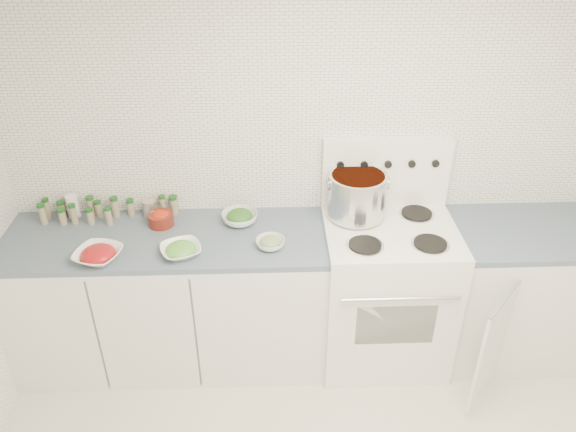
% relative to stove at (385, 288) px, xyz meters
% --- Properties ---
extents(room_walls, '(3.54, 3.04, 2.52)m').
position_rel_stove_xyz_m(room_walls, '(-0.48, -1.19, 1.06)').
color(room_walls, white).
rests_on(room_walls, ground).
extents(counter_left, '(1.85, 0.62, 0.90)m').
position_rel_stove_xyz_m(counter_left, '(-1.30, 0.00, -0.05)').
color(counter_left, white).
rests_on(counter_left, ground).
extents(stove, '(0.76, 0.70, 1.36)m').
position_rel_stove_xyz_m(stove, '(0.00, 0.00, 0.00)').
color(stove, white).
rests_on(stove, ground).
extents(counter_right, '(0.89, 0.93, 0.90)m').
position_rel_stove_xyz_m(counter_right, '(0.82, -0.00, -0.05)').
color(counter_right, white).
rests_on(counter_right, ground).
extents(stock_pot, '(0.36, 0.34, 0.26)m').
position_rel_stove_xyz_m(stock_pot, '(-0.19, 0.14, 0.59)').
color(stock_pot, silver).
rests_on(stock_pot, stove).
extents(bowl_tomato, '(0.30, 0.30, 0.08)m').
position_rel_stove_xyz_m(bowl_tomato, '(-1.62, -0.20, 0.44)').
color(bowl_tomato, white).
rests_on(bowl_tomato, counter_left).
extents(bowl_snowpea, '(0.28, 0.28, 0.07)m').
position_rel_stove_xyz_m(bowl_snowpea, '(-1.18, -0.17, 0.43)').
color(bowl_snowpea, white).
rests_on(bowl_snowpea, counter_left).
extents(bowl_broccoli, '(0.25, 0.25, 0.09)m').
position_rel_stove_xyz_m(bowl_broccoli, '(-0.87, 0.14, 0.44)').
color(bowl_broccoli, white).
rests_on(bowl_broccoli, counter_left).
extents(bowl_zucchini, '(0.18, 0.18, 0.07)m').
position_rel_stove_xyz_m(bowl_zucchini, '(-0.70, -0.12, 0.43)').
color(bowl_zucchini, white).
rests_on(bowl_zucchini, counter_left).
extents(bowl_pepper, '(0.15, 0.15, 0.09)m').
position_rel_stove_xyz_m(bowl_pepper, '(-1.34, 0.14, 0.45)').
color(bowl_pepper, '#601A10').
rests_on(bowl_pepper, counter_left).
extents(salt_canister, '(0.07, 0.07, 0.14)m').
position_rel_stove_xyz_m(salt_canister, '(-1.88, 0.26, 0.47)').
color(salt_canister, white).
rests_on(salt_canister, counter_left).
extents(tin_can, '(0.10, 0.10, 0.10)m').
position_rel_stove_xyz_m(tin_can, '(-1.42, 0.24, 0.46)').
color(tin_can, '#B5AD99').
rests_on(tin_can, counter_left).
extents(spice_cluster, '(0.80, 0.15, 0.13)m').
position_rel_stove_xyz_m(spice_cluster, '(-1.72, 0.22, 0.46)').
color(spice_cluster, gray).
rests_on(spice_cluster, counter_left).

